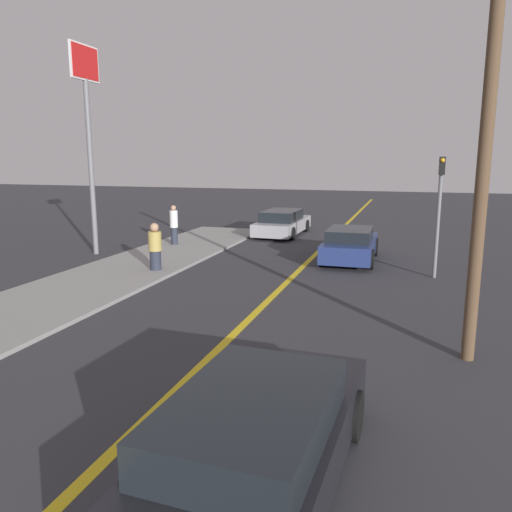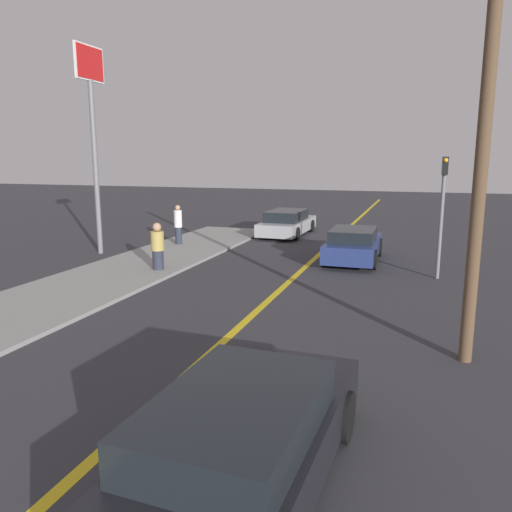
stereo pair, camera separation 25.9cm
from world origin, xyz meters
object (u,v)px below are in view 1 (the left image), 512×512
Objects in this scene: car_near_right_lane at (256,442)px; car_ahead_center at (350,245)px; roadside_sign at (87,106)px; utility_pole at (485,150)px; pedestrian_near_curb at (155,247)px; traffic_light at (439,204)px; car_far_distant at (282,223)px; pedestrian_mid_group at (174,225)px.

car_ahead_center is at bearing 94.82° from car_near_right_lane.
roadside_sign is 15.07m from utility_pole.
pedestrian_near_curb is at bearing 152.60° from utility_pole.
roadside_sign is at bearing 133.51° from car_near_right_lane.
traffic_light is (2.92, -1.91, 1.75)m from car_ahead_center.
car_near_right_lane reaches higher than car_far_distant.
utility_pole is (9.26, -4.80, 3.05)m from pedestrian_near_curb.
pedestrian_near_curb is 9.24m from traffic_light.
traffic_light reaches higher than car_ahead_center.
traffic_light is (6.92, -7.38, 1.76)m from car_far_distant.
car_near_right_lane is 0.99× the size of car_far_distant.
roadside_sign reaches higher than pedestrian_mid_group.
pedestrian_near_curb is 0.20× the size of roadside_sign.
pedestrian_mid_group is (-8.22, 14.46, 0.32)m from car_near_right_lane.
roadside_sign is (-12.82, 0.30, 3.36)m from traffic_light.
roadside_sign is at bearing -128.56° from car_far_distant.
utility_pole is at bearing -41.11° from pedestrian_mid_group.
roadside_sign reaches higher than car_ahead_center.
pedestrian_near_curb is at bearing 126.38° from car_near_right_lane.
traffic_light is (8.91, 1.98, 1.49)m from pedestrian_near_curb.
car_far_distant is at bearing 50.21° from roadside_sign.
car_near_right_lane is at bearing -60.38° from pedestrian_mid_group.
roadside_sign is at bearing 151.77° from utility_pole.
car_ahead_center is 11.25m from roadside_sign.
car_near_right_lane is at bearing -101.35° from traffic_light.
car_ahead_center is at bearing -52.61° from car_far_distant.
car_ahead_center is at bearing 110.70° from utility_pole.
utility_pole is (7.28, -14.16, 3.31)m from car_far_distant.
pedestrian_mid_group reaches higher than car_ahead_center.
pedestrian_near_curb is at bearing -167.48° from traffic_light.
utility_pole is at bearing -61.55° from car_far_distant.
utility_pole is (13.18, -7.08, -1.80)m from roadside_sign.
car_ahead_center is 0.85× the size of car_far_distant.
pedestrian_near_curb is 0.93× the size of pedestrian_mid_group.
traffic_light is at bearing -45.60° from car_far_distant.
pedestrian_mid_group is at bearing 109.38° from pedestrian_near_curb.
pedestrian_near_curb reaches higher than car_near_right_lane.
roadside_sign is at bearing 149.86° from pedestrian_near_curb.
car_ahead_center is 9.86m from utility_pole.
utility_pole is (0.36, -6.78, 1.55)m from traffic_light.
traffic_light reaches higher than pedestrian_near_curb.
pedestrian_mid_group is at bearing 47.57° from roadside_sign.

